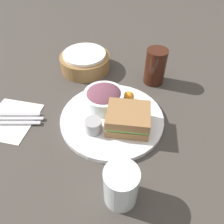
% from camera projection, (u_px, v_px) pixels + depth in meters
% --- Properties ---
extents(ground_plane, '(4.00, 4.00, 0.00)m').
position_uv_depth(ground_plane, '(112.00, 120.00, 0.69)').
color(ground_plane, '#3D3833').
extents(plate, '(0.32, 0.32, 0.02)m').
position_uv_depth(plate, '(112.00, 118.00, 0.68)').
color(plate, silver).
rests_on(plate, ground_plane).
extents(sandwich, '(0.13, 0.12, 0.06)m').
position_uv_depth(sandwich, '(128.00, 119.00, 0.63)').
color(sandwich, olive).
rests_on(sandwich, plate).
extents(salad_bowl, '(0.13, 0.13, 0.06)m').
position_uv_depth(salad_bowl, '(104.00, 97.00, 0.69)').
color(salad_bowl, white).
rests_on(salad_bowl, plate).
extents(dressing_cup, '(0.05, 0.05, 0.04)m').
position_uv_depth(dressing_cup, '(93.00, 126.00, 0.62)').
color(dressing_cup, '#99999E').
rests_on(dressing_cup, plate).
extents(orange_wedge, '(0.04, 0.04, 0.04)m').
position_uv_depth(orange_wedge, '(128.00, 97.00, 0.71)').
color(orange_wedge, orange).
rests_on(orange_wedge, plate).
extents(drink_glass, '(0.08, 0.08, 0.13)m').
position_uv_depth(drink_glass, '(155.00, 67.00, 0.78)').
color(drink_glass, '#38190F').
rests_on(drink_glass, ground_plane).
extents(bread_basket, '(0.19, 0.19, 0.07)m').
position_uv_depth(bread_basket, '(85.00, 61.00, 0.86)').
color(bread_basket, olive).
rests_on(bread_basket, ground_plane).
extents(napkin, '(0.15, 0.17, 0.00)m').
position_uv_depth(napkin, '(11.00, 120.00, 0.69)').
color(napkin, white).
rests_on(napkin, ground_plane).
extents(fork, '(0.20, 0.06, 0.01)m').
position_uv_depth(fork, '(8.00, 123.00, 0.67)').
color(fork, '#B2B2B7').
rests_on(fork, napkin).
extents(knife, '(0.21, 0.06, 0.01)m').
position_uv_depth(knife, '(10.00, 119.00, 0.68)').
color(knife, '#B2B2B7').
rests_on(knife, napkin).
extents(spoon, '(0.18, 0.05, 0.01)m').
position_uv_depth(spoon, '(12.00, 114.00, 0.70)').
color(spoon, '#B2B2B7').
rests_on(spoon, napkin).
extents(water_glass, '(0.08, 0.08, 0.11)m').
position_uv_depth(water_glass, '(121.00, 186.00, 0.48)').
color(water_glass, silver).
rests_on(water_glass, ground_plane).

